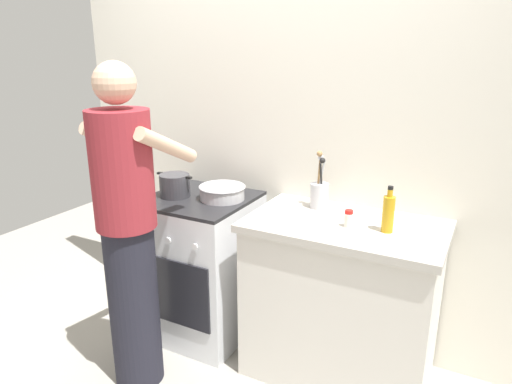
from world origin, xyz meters
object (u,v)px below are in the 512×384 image
oil_bottle (388,213)px  mixing_bowl (222,192)px  spice_bottle (349,219)px  pot (175,185)px  person (128,233)px  utensil_crock (319,192)px  stove_range (202,266)px

oil_bottle → mixing_bowl: bearing=176.6°
spice_bottle → oil_bottle: (0.18, 0.03, 0.05)m
pot → person: person is taller
oil_bottle → person: 1.29m
utensil_crock → person: 1.04m
utensil_crock → person: person is taller
utensil_crock → person: bearing=-136.4°
mixing_bowl → spice_bottle: (0.79, -0.08, -0.00)m
spice_bottle → utensil_crock: bearing=138.3°
mixing_bowl → oil_bottle: (0.97, -0.06, 0.05)m
stove_range → mixing_bowl: (0.14, 0.04, 0.50)m
mixing_bowl → spice_bottle: bearing=-6.1°
pot → utensil_crock: (0.84, 0.21, 0.02)m
pot → oil_bottle: bearing=1.2°
utensil_crock → oil_bottle: (0.42, -0.18, 0.01)m
oil_bottle → pot: bearing=-178.8°
pot → person: bearing=-80.0°
oil_bottle → person: bearing=-155.5°
spice_bottle → pot: bearing=-180.0°
stove_range → spice_bottle: size_ratio=10.20×
stove_range → pot: size_ratio=3.64×
pot → spice_bottle: (1.07, 0.00, -0.03)m
stove_range → spice_bottle: 1.05m
spice_bottle → stove_range: bearing=177.2°
stove_range → mixing_bowl: 0.52m
person → pot: bearing=100.0°
stove_range → utensil_crock: utensil_crock is taller
utensil_crock → spice_bottle: (0.23, -0.21, -0.05)m
oil_bottle → spice_bottle: bearing=-171.9°
spice_bottle → person: person is taller
stove_range → spice_bottle: bearing=-2.8°
person → utensil_crock: bearing=43.6°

